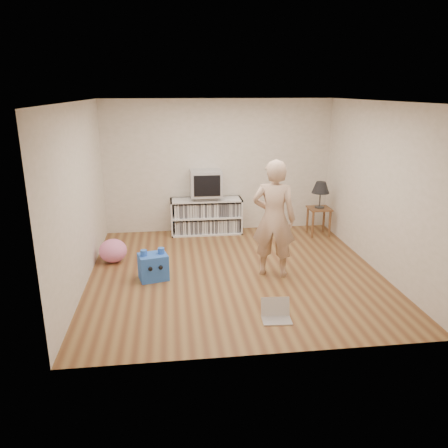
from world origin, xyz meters
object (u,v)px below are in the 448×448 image
object	(u,v)px
plush_blue	(153,266)
plush_pink	(113,251)
media_unit	(206,216)
crt_tv	(206,183)
table_lamp	(321,188)
side_table	(319,214)
laptop	(276,313)
person	(274,219)
dvd_deck	(206,197)

from	to	relation	value
plush_blue	plush_pink	world-z (taller)	plush_blue
media_unit	crt_tv	bearing A→B (deg)	-90.00
table_lamp	plush_pink	size ratio (longest dim) A/B	1.13
media_unit	side_table	size ratio (longest dim) A/B	2.55
media_unit	crt_tv	distance (m)	0.67
side_table	laptop	size ratio (longest dim) A/B	1.45
crt_tv	side_table	world-z (taller)	crt_tv
table_lamp	person	bearing A→B (deg)	-126.83
crt_tv	dvd_deck	bearing A→B (deg)	90.00
person	laptop	xyz separation A→B (m)	(-0.26, -1.35, -0.83)
media_unit	side_table	world-z (taller)	media_unit
crt_tv	laptop	distance (m)	3.69
dvd_deck	plush_pink	xyz separation A→B (m)	(-1.67, -1.33, -0.54)
plush_blue	crt_tv	bearing A→B (deg)	51.24
dvd_deck	crt_tv	distance (m)	0.29
plush_blue	table_lamp	bearing A→B (deg)	15.14
dvd_deck	plush_pink	world-z (taller)	dvd_deck
media_unit	dvd_deck	bearing A→B (deg)	-90.00
crt_tv	plush_pink	xyz separation A→B (m)	(-1.67, -1.33, -0.83)
dvd_deck	person	world-z (taller)	person
dvd_deck	table_lamp	distance (m)	2.23
laptop	side_table	bearing A→B (deg)	66.61
laptop	media_unit	bearing A→B (deg)	102.90
dvd_deck	table_lamp	size ratio (longest dim) A/B	0.87
laptop	plush_blue	distance (m)	2.10
side_table	media_unit	bearing A→B (deg)	169.99
dvd_deck	plush_blue	world-z (taller)	dvd_deck
plush_blue	plush_pink	xyz separation A→B (m)	(-0.69, 0.79, -0.01)
laptop	person	bearing A→B (deg)	82.65
dvd_deck	table_lamp	xyz separation A→B (m)	(2.18, -0.37, 0.21)
media_unit	plush_blue	bearing A→B (deg)	-114.85
crt_tv	plush_blue	size ratio (longest dim) A/B	1.24
table_lamp	person	size ratio (longest dim) A/B	0.29
side_table	person	size ratio (longest dim) A/B	0.31
crt_tv	plush_blue	xyz separation A→B (m)	(-0.99, -2.11, -0.81)
table_lamp	laptop	bearing A→B (deg)	-117.11
side_table	plush_blue	xyz separation A→B (m)	(-3.17, -1.75, -0.21)
media_unit	plush_pink	bearing A→B (deg)	-141.22
person	laptop	bearing A→B (deg)	98.76
crt_tv	laptop	size ratio (longest dim) A/B	1.58
table_lamp	plush_blue	xyz separation A→B (m)	(-3.17, -1.75, -0.74)
dvd_deck	laptop	distance (m)	3.63
laptop	plush_pink	world-z (taller)	plush_pink
side_table	plush_pink	distance (m)	3.98
dvd_deck	side_table	world-z (taller)	dvd_deck
table_lamp	plush_pink	bearing A→B (deg)	-166.04
table_lamp	plush_blue	size ratio (longest dim) A/B	1.07
crt_tv	person	bearing A→B (deg)	-68.91
table_lamp	plush_pink	world-z (taller)	table_lamp
media_unit	crt_tv	xyz separation A→B (m)	(-0.00, -0.02, 0.67)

